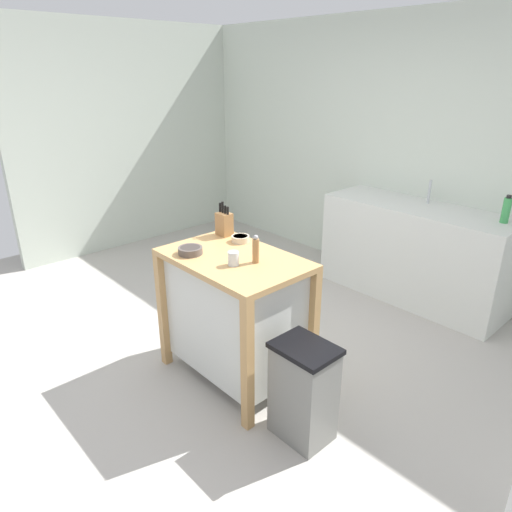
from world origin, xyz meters
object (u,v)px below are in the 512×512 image
object	(u,v)px
pepper_grinder	(256,250)
sink_faucet	(429,192)
knife_block	(224,223)
bottle_spray_cleaner	(506,210)
kitchen_island	(235,311)
bowl_ceramic_wide	(190,250)
drinking_cup	(233,258)
bowl_ceramic_small	(240,239)
trash_bin	(303,391)

from	to	relation	value
pepper_grinder	sink_faucet	size ratio (longest dim) A/B	0.85
knife_block	bottle_spray_cleaner	size ratio (longest dim) A/B	1.10
kitchen_island	bottle_spray_cleaner	distance (m)	2.36
knife_block	bowl_ceramic_wide	distance (m)	0.43
pepper_grinder	sink_faucet	xyz separation A→B (m)	(0.02, 2.17, 0.01)
drinking_cup	bowl_ceramic_small	bearing A→B (deg)	133.34
bowl_ceramic_small	sink_faucet	world-z (taller)	sink_faucet
knife_block	bottle_spray_cleaner	xyz separation A→B (m)	(1.27, 1.90, 0.00)
kitchen_island	sink_faucet	xyz separation A→B (m)	(0.19, 2.21, 0.50)
knife_block	sink_faucet	bearing A→B (deg)	74.25
bottle_spray_cleaner	kitchen_island	bearing A→B (deg)	-112.89
drinking_cup	sink_faucet	bearing A→B (deg)	88.03
knife_block	bowl_ceramic_small	size ratio (longest dim) A/B	1.96
drinking_cup	bowl_ceramic_wide	bearing A→B (deg)	-165.09
pepper_grinder	sink_faucet	distance (m)	2.17
bowl_ceramic_wide	bowl_ceramic_small	bearing A→B (deg)	82.93
bowl_ceramic_small	kitchen_island	bearing A→B (deg)	-49.71
bowl_ceramic_wide	pepper_grinder	size ratio (longest dim) A/B	0.88
bowl_ceramic_wide	pepper_grinder	bearing A→B (deg)	28.95
sink_faucet	bottle_spray_cleaner	world-z (taller)	bottle_spray_cleaner
knife_block	drinking_cup	world-z (taller)	knife_block
bowl_ceramic_wide	drinking_cup	bearing A→B (deg)	14.91
drinking_cup	pepper_grinder	world-z (taller)	pepper_grinder
drinking_cup	trash_bin	bearing A→B (deg)	-0.42
kitchen_island	bottle_spray_cleaner	world-z (taller)	bottle_spray_cleaner
knife_block	pepper_grinder	size ratio (longest dim) A/B	1.36
kitchen_island	trash_bin	bearing A→B (deg)	-7.35
kitchen_island	bowl_ceramic_wide	world-z (taller)	bowl_ceramic_wide
trash_bin	sink_faucet	size ratio (longest dim) A/B	2.86
trash_bin	bottle_spray_cleaner	size ratio (longest dim) A/B	2.73
bottle_spray_cleaner	trash_bin	bearing A→B (deg)	-94.21
bowl_ceramic_small	pepper_grinder	xyz separation A→B (m)	(0.35, -0.18, 0.06)
knife_block	bowl_ceramic_small	distance (m)	0.20
bowl_ceramic_wide	trash_bin	world-z (taller)	bowl_ceramic_wide
pepper_grinder	trash_bin	bearing A→B (deg)	-13.67
knife_block	bottle_spray_cleaner	distance (m)	2.29
kitchen_island	sink_faucet	distance (m)	2.27
bowl_ceramic_small	trash_bin	xyz separation A→B (m)	(0.92, -0.31, -0.63)
kitchen_island	bottle_spray_cleaner	bearing A→B (deg)	67.11
drinking_cup	trash_bin	distance (m)	0.91
bowl_ceramic_wide	trash_bin	bearing A→B (deg)	5.08
bowl_ceramic_wide	sink_faucet	world-z (taller)	sink_faucet
bowl_ceramic_small	knife_block	bearing A→B (deg)	178.27
kitchen_island	trash_bin	xyz separation A→B (m)	(0.73, -0.09, -0.20)
kitchen_island	knife_block	size ratio (longest dim) A/B	3.90
knife_block	sink_faucet	size ratio (longest dim) A/B	1.15
pepper_grinder	drinking_cup	bearing A→B (deg)	-115.46
knife_block	trash_bin	xyz separation A→B (m)	(1.11, -0.32, -0.70)
drinking_cup	bottle_spray_cleaner	distance (m)	2.35
knife_block	trash_bin	world-z (taller)	knife_block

